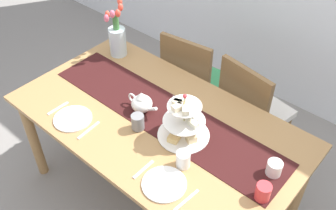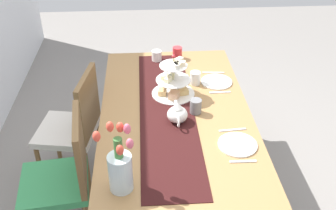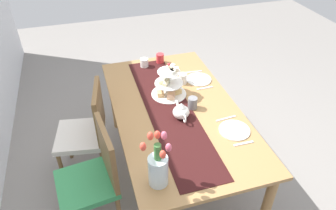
{
  "view_description": "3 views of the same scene",
  "coord_description": "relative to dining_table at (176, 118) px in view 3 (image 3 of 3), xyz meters",
  "views": [
    {
      "loc": [
        1.14,
        -1.21,
        2.35
      ],
      "look_at": [
        0.04,
        0.06,
        0.85
      ],
      "focal_mm": 41.07,
      "sensor_mm": 36.0,
      "label": 1
    },
    {
      "loc": [
        -2.16,
        0.19,
        2.24
      ],
      "look_at": [
        0.04,
        0.05,
        0.78
      ],
      "focal_mm": 42.57,
      "sensor_mm": 36.0,
      "label": 2
    },
    {
      "loc": [
        -1.89,
        0.63,
        2.3
      ],
      "look_at": [
        -0.01,
        0.07,
        0.82
      ],
      "focal_mm": 33.3,
      "sensor_mm": 36.0,
      "label": 3
    }
  ],
  "objects": [
    {
      "name": "mug_grey",
      "position": [
        -0.03,
        -0.13,
        0.15
      ],
      "size": [
        0.08,
        0.08,
        0.09
      ],
      "primitive_type": "cylinder",
      "color": "slate",
      "rests_on": "table_runner"
    },
    {
      "name": "chair_right",
      "position": [
        0.26,
        0.72,
        -0.16
      ],
      "size": [
        0.48,
        0.48,
        0.91
      ],
      "color": "brown",
      "rests_on": "ground_plane"
    },
    {
      "name": "fork_right",
      "position": [
        0.21,
        -0.33,
        0.1
      ],
      "size": [
        0.02,
        0.15,
        0.01
      ],
      "primitive_type": "cube",
      "rotation": [
        0.0,
        0.0,
        0.01
      ],
      "color": "silver",
      "rests_on": "dining_table"
    },
    {
      "name": "mug_orange",
      "position": [
        0.77,
        -0.08,
        0.14
      ],
      "size": [
        0.08,
        0.08,
        0.09
      ],
      "primitive_type": "cylinder",
      "color": "red",
      "rests_on": "dining_table"
    },
    {
      "name": "tulip_vase",
      "position": [
        -0.68,
        0.33,
        0.24
      ],
      "size": [
        0.15,
        0.18,
        0.4
      ],
      "color": "silver",
      "rests_on": "dining_table"
    },
    {
      "name": "knife_right",
      "position": [
        0.5,
        -0.33,
        0.1
      ],
      "size": [
        0.03,
        0.17,
        0.01
      ],
      "primitive_type": "cube",
      "rotation": [
        0.0,
        0.0,
        -0.09
      ],
      "color": "silver",
      "rests_on": "dining_table"
    },
    {
      "name": "cream_jug",
      "position": [
        0.73,
        0.09,
        0.14
      ],
      "size": [
        0.08,
        0.08,
        0.08
      ],
      "primitive_type": "cylinder",
      "color": "white",
      "rests_on": "dining_table"
    },
    {
      "name": "mug_white_text",
      "position": [
        0.34,
        -0.17,
        0.14
      ],
      "size": [
        0.08,
        0.08,
        0.09
      ],
      "primitive_type": "cylinder",
      "color": "white",
      "rests_on": "dining_table"
    },
    {
      "name": "ground_plane",
      "position": [
        0.0,
        0.0,
        -0.66
      ],
      "size": [
        8.0,
        8.0,
        0.0
      ],
      "primitive_type": "plane",
      "color": "gray"
    },
    {
      "name": "chair_left",
      "position": [
        -0.28,
        0.72,
        -0.16
      ],
      "size": [
        0.47,
        0.47,
        0.91
      ],
      "color": "brown",
      "rests_on": "ground_plane"
    },
    {
      "name": "knife_left",
      "position": [
        -0.23,
        -0.33,
        0.1
      ],
      "size": [
        0.03,
        0.17,
        0.01
      ],
      "primitive_type": "cube",
      "rotation": [
        0.0,
        0.0,
        0.08
      ],
      "color": "silver",
      "rests_on": "dining_table"
    },
    {
      "name": "dining_table",
      "position": [
        0.0,
        0.0,
        0.0
      ],
      "size": [
        1.77,
        0.98,
        0.76
      ],
      "color": "#A37747",
      "rests_on": "ground_plane"
    },
    {
      "name": "dinner_plate_right",
      "position": [
        0.35,
        -0.33,
        0.1
      ],
      "size": [
        0.23,
        0.23,
        0.01
      ],
      "primitive_type": "cylinder",
      "color": "white",
      "rests_on": "dining_table"
    },
    {
      "name": "table_runner",
      "position": [
        0.0,
        0.06,
        0.1
      ],
      "size": [
        1.62,
        0.35,
        0.0
      ],
      "primitive_type": "cube",
      "color": "black",
      "rests_on": "dining_table"
    },
    {
      "name": "dinner_plate_left",
      "position": [
        -0.38,
        -0.33,
        0.1
      ],
      "size": [
        0.23,
        0.23,
        0.01
      ],
      "primitive_type": "cylinder",
      "color": "white",
      "rests_on": "dining_table"
    },
    {
      "name": "tiered_cake_stand",
      "position": [
        0.2,
        -0.0,
        0.19
      ],
      "size": [
        0.3,
        0.3,
        0.3
      ],
      "color": "beige",
      "rests_on": "table_runner"
    },
    {
      "name": "fork_left",
      "position": [
        -0.52,
        -0.33,
        0.1
      ],
      "size": [
        0.02,
        0.15,
        0.01
      ],
      "primitive_type": "cube",
      "rotation": [
        0.0,
        0.0,
        -0.02
      ],
      "color": "silver",
      "rests_on": "dining_table"
    },
    {
      "name": "teapot",
      "position": [
        -0.12,
        0.0,
        0.16
      ],
      "size": [
        0.24,
        0.13,
        0.14
      ],
      "color": "white",
      "rests_on": "table_runner"
    }
  ]
}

